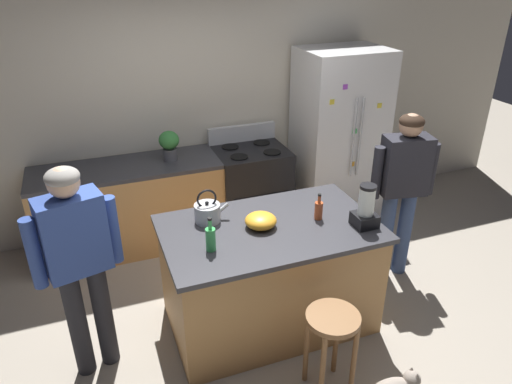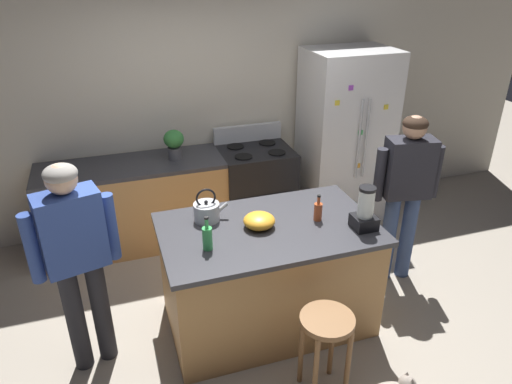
{
  "view_description": "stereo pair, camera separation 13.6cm",
  "coord_description": "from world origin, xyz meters",
  "px_view_note": "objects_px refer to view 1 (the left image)",
  "views": [
    {
      "loc": [
        -1.18,
        -2.85,
        2.74
      ],
      "look_at": [
        0.0,
        0.3,
        1.05
      ],
      "focal_mm": 33.3,
      "sensor_mm": 36.0,
      "label": 1
    },
    {
      "loc": [
        -1.05,
        -2.89,
        2.74
      ],
      "look_at": [
        0.0,
        0.3,
        1.05
      ],
      "focal_mm": 33.3,
      "sensor_mm": 36.0,
      "label": 2
    }
  ],
  "objects_px": {
    "refrigerator": "(338,135)",
    "blender_appliance": "(366,209)",
    "bottle_cooking_sauce": "(319,210)",
    "person_by_sink_right": "(403,182)",
    "tea_kettle": "(208,212)",
    "kitchen_island": "(269,275)",
    "stove_range": "(251,187)",
    "bar_stool": "(332,333)",
    "potted_plant": "(169,144)",
    "mixing_bowl": "(261,221)",
    "bottle_soda": "(211,238)",
    "person_by_island_left": "(78,255)"
  },
  "relations": [
    {
      "from": "refrigerator",
      "to": "blender_appliance",
      "type": "height_order",
      "value": "refrigerator"
    },
    {
      "from": "bottle_cooking_sauce",
      "to": "blender_appliance",
      "type": "bearing_deg",
      "value": -38.2
    },
    {
      "from": "person_by_sink_right",
      "to": "tea_kettle",
      "type": "height_order",
      "value": "person_by_sink_right"
    },
    {
      "from": "kitchen_island",
      "to": "tea_kettle",
      "type": "bearing_deg",
      "value": 149.24
    },
    {
      "from": "blender_appliance",
      "to": "tea_kettle",
      "type": "relative_size",
      "value": 1.23
    },
    {
      "from": "person_by_sink_right",
      "to": "refrigerator",
      "type": "bearing_deg",
      "value": 86.14
    },
    {
      "from": "stove_range",
      "to": "refrigerator",
      "type": "bearing_deg",
      "value": -1.38
    },
    {
      "from": "person_by_sink_right",
      "to": "tea_kettle",
      "type": "bearing_deg",
      "value": 178.88
    },
    {
      "from": "bar_stool",
      "to": "blender_appliance",
      "type": "bearing_deg",
      "value": 45.5
    },
    {
      "from": "potted_plant",
      "to": "mixing_bowl",
      "type": "distance_m",
      "value": 1.58
    },
    {
      "from": "person_by_sink_right",
      "to": "tea_kettle",
      "type": "relative_size",
      "value": 5.71
    },
    {
      "from": "bar_stool",
      "to": "tea_kettle",
      "type": "bearing_deg",
      "value": 117.28
    },
    {
      "from": "potted_plant",
      "to": "bottle_soda",
      "type": "relative_size",
      "value": 1.17
    },
    {
      "from": "blender_appliance",
      "to": "person_by_island_left",
      "type": "bearing_deg",
      "value": 173.62
    },
    {
      "from": "kitchen_island",
      "to": "mixing_bowl",
      "type": "height_order",
      "value": "mixing_bowl"
    },
    {
      "from": "stove_range",
      "to": "mixing_bowl",
      "type": "bearing_deg",
      "value": -107.25
    },
    {
      "from": "refrigerator",
      "to": "tea_kettle",
      "type": "xyz_separation_m",
      "value": [
        -1.84,
        -1.25,
        0.04
      ]
    },
    {
      "from": "stove_range",
      "to": "person_by_sink_right",
      "type": "xyz_separation_m",
      "value": [
        0.94,
        -1.31,
        0.49
      ]
    },
    {
      "from": "kitchen_island",
      "to": "person_by_sink_right",
      "type": "distance_m",
      "value": 1.45
    },
    {
      "from": "bottle_cooking_sauce",
      "to": "bottle_soda",
      "type": "relative_size",
      "value": 0.84
    },
    {
      "from": "bottle_cooking_sauce",
      "to": "tea_kettle",
      "type": "xyz_separation_m",
      "value": [
        -0.81,
        0.27,
        0.0
      ]
    },
    {
      "from": "refrigerator",
      "to": "person_by_island_left",
      "type": "height_order",
      "value": "refrigerator"
    },
    {
      "from": "refrigerator",
      "to": "blender_appliance",
      "type": "bearing_deg",
      "value": -113.55
    },
    {
      "from": "bottle_cooking_sauce",
      "to": "stove_range",
      "type": "bearing_deg",
      "value": 89.83
    },
    {
      "from": "kitchen_island",
      "to": "bottle_cooking_sauce",
      "type": "xyz_separation_m",
      "value": [
        0.4,
        -0.02,
        0.53
      ]
    },
    {
      "from": "refrigerator",
      "to": "potted_plant",
      "type": "relative_size",
      "value": 6.27
    },
    {
      "from": "kitchen_island",
      "to": "potted_plant",
      "type": "bearing_deg",
      "value": 105.94
    },
    {
      "from": "kitchen_island",
      "to": "mixing_bowl",
      "type": "relative_size",
      "value": 6.81
    },
    {
      "from": "kitchen_island",
      "to": "blender_appliance",
      "type": "xyz_separation_m",
      "value": [
        0.67,
        -0.24,
        0.59
      ]
    },
    {
      "from": "blender_appliance",
      "to": "bar_stool",
      "type": "bearing_deg",
      "value": -134.5
    },
    {
      "from": "refrigerator",
      "to": "blender_appliance",
      "type": "xyz_separation_m",
      "value": [
        -0.76,
        -1.74,
        0.1
      ]
    },
    {
      "from": "stove_range",
      "to": "bar_stool",
      "type": "relative_size",
      "value": 1.67
    },
    {
      "from": "tea_kettle",
      "to": "refrigerator",
      "type": "bearing_deg",
      "value": 34.18
    },
    {
      "from": "potted_plant",
      "to": "mixing_bowl",
      "type": "height_order",
      "value": "potted_plant"
    },
    {
      "from": "kitchen_island",
      "to": "bottle_soda",
      "type": "bearing_deg",
      "value": -163.33
    },
    {
      "from": "person_by_island_left",
      "to": "bar_stool",
      "type": "xyz_separation_m",
      "value": [
        1.49,
        -0.79,
        -0.47
      ]
    },
    {
      "from": "potted_plant",
      "to": "stove_range",
      "type": "bearing_deg",
      "value": -1.74
    },
    {
      "from": "refrigerator",
      "to": "person_by_island_left",
      "type": "bearing_deg",
      "value": -151.63
    },
    {
      "from": "mixing_bowl",
      "to": "refrigerator",
      "type": "bearing_deg",
      "value": 44.7
    },
    {
      "from": "blender_appliance",
      "to": "mixing_bowl",
      "type": "bearing_deg",
      "value": 160.85
    },
    {
      "from": "potted_plant",
      "to": "tea_kettle",
      "type": "relative_size",
      "value": 1.09
    },
    {
      "from": "refrigerator",
      "to": "person_by_sink_right",
      "type": "relative_size",
      "value": 1.2
    },
    {
      "from": "person_by_island_left",
      "to": "mixing_bowl",
      "type": "relative_size",
      "value": 6.69
    },
    {
      "from": "refrigerator",
      "to": "person_by_island_left",
      "type": "relative_size",
      "value": 1.17
    },
    {
      "from": "stove_range",
      "to": "mixing_bowl",
      "type": "relative_size",
      "value": 4.51
    },
    {
      "from": "person_by_island_left",
      "to": "bottle_cooking_sauce",
      "type": "distance_m",
      "value": 1.76
    },
    {
      "from": "person_by_sink_right",
      "to": "bar_stool",
      "type": "relative_size",
      "value": 2.42
    },
    {
      "from": "bottle_cooking_sauce",
      "to": "person_by_island_left",
      "type": "bearing_deg",
      "value": 179.65
    },
    {
      "from": "stove_range",
      "to": "potted_plant",
      "type": "relative_size",
      "value": 3.61
    },
    {
      "from": "refrigerator",
      "to": "bottle_cooking_sauce",
      "type": "height_order",
      "value": "refrigerator"
    }
  ]
}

